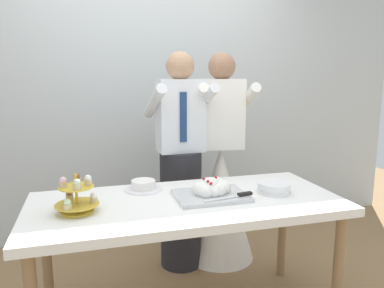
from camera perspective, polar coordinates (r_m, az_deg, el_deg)
rear_wall at (r=3.48m, az=-7.10°, el=9.79°), size 5.20×0.10×2.90m
dessert_table at (r=2.21m, az=-0.79°, el=-10.35°), size 1.80×0.80×0.78m
cupcake_stand at (r=2.06m, az=-17.20°, el=-7.76°), size 0.23×0.23×0.21m
main_cake_tray at (r=2.23m, az=2.95°, el=-7.05°), size 0.43×0.31×0.12m
plate_stack at (r=2.36m, az=12.43°, el=-6.53°), size 0.20×0.21×0.07m
round_cake at (r=2.38m, az=-7.45°, el=-6.37°), size 0.24×0.24×0.06m
person_groom at (r=2.87m, az=-1.74°, el=-4.50°), size 0.48×0.51×1.66m
person_bride at (r=3.04m, az=4.33°, el=-6.84°), size 0.56×0.56×1.66m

